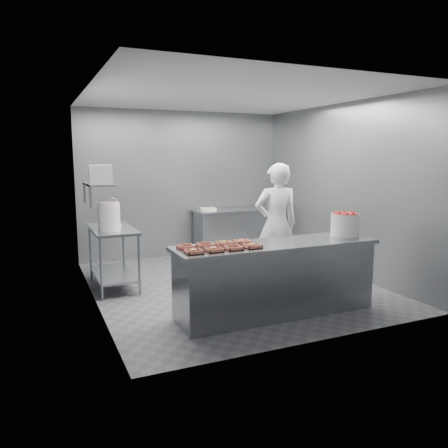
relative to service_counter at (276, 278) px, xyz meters
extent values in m
plane|color=#4C4C51|center=(0.00, 1.35, -0.45)|extent=(4.50, 4.50, 0.00)
plane|color=white|center=(0.00, 1.35, 2.35)|extent=(4.50, 4.50, 0.00)
cube|color=slate|center=(0.00, 3.60, 0.95)|extent=(4.00, 0.04, 2.80)
cube|color=slate|center=(-2.00, 1.35, 0.95)|extent=(0.04, 4.50, 2.80)
cube|color=slate|center=(2.00, 1.35, 0.95)|extent=(0.04, 4.50, 2.80)
cube|color=slate|center=(0.00, 0.00, 0.42)|extent=(2.60, 0.70, 0.05)
cube|color=slate|center=(0.00, 0.00, -0.03)|extent=(2.50, 0.64, 0.85)
cube|color=slate|center=(-1.65, 1.95, 0.43)|extent=(0.60, 1.20, 0.04)
cube|color=slate|center=(-1.65, 1.95, -0.25)|extent=(0.56, 1.15, 0.03)
cylinder|color=slate|center=(-1.91, 1.39, -0.01)|extent=(0.04, 0.04, 0.88)
cylinder|color=slate|center=(-1.39, 1.39, -0.01)|extent=(0.04, 0.04, 0.88)
cylinder|color=slate|center=(-1.91, 2.51, -0.01)|extent=(0.04, 0.04, 0.88)
cylinder|color=slate|center=(-1.39, 2.51, -0.01)|extent=(0.04, 0.04, 0.88)
cube|color=slate|center=(0.90, 3.25, 0.42)|extent=(1.50, 0.60, 0.05)
cube|color=slate|center=(0.90, 3.25, -0.03)|extent=(1.44, 0.55, 0.85)
cube|color=slate|center=(-1.82, 1.95, 1.10)|extent=(0.35, 0.90, 0.03)
cube|color=#A28063|center=(-1.13, -0.13, 0.47)|extent=(0.18, 0.18, 0.04)
cube|color=white|center=(-1.08, -0.12, 0.46)|extent=(0.10, 0.06, 0.00)
ellipsoid|color=#CA7D32|center=(-1.14, -0.13, 0.48)|extent=(0.10, 0.10, 0.05)
cube|color=#A28063|center=(-0.89, -0.13, 0.47)|extent=(0.18, 0.18, 0.04)
cube|color=white|center=(-0.84, -0.12, 0.46)|extent=(0.10, 0.06, 0.00)
ellipsoid|color=#CA7D32|center=(-0.90, -0.13, 0.48)|extent=(0.10, 0.10, 0.05)
cube|color=#A28063|center=(-0.65, -0.13, 0.47)|extent=(0.18, 0.18, 0.04)
cube|color=white|center=(-0.60, -0.12, 0.46)|extent=(0.10, 0.06, 0.00)
cube|color=#A28063|center=(-0.41, -0.13, 0.47)|extent=(0.18, 0.18, 0.04)
cube|color=white|center=(-0.36, -0.12, 0.46)|extent=(0.10, 0.06, 0.00)
ellipsoid|color=#CA7D32|center=(-0.42, -0.13, 0.48)|extent=(0.10, 0.10, 0.05)
cube|color=#A28063|center=(-1.13, 0.13, 0.47)|extent=(0.18, 0.18, 0.04)
cube|color=white|center=(-1.08, 0.15, 0.46)|extent=(0.10, 0.06, 0.00)
cube|color=#A28063|center=(-0.89, 0.13, 0.47)|extent=(0.18, 0.18, 0.04)
cube|color=white|center=(-0.84, 0.15, 0.46)|extent=(0.10, 0.06, 0.00)
cube|color=#A28063|center=(-0.65, 0.13, 0.47)|extent=(0.18, 0.18, 0.04)
cube|color=white|center=(-0.60, 0.15, 0.46)|extent=(0.10, 0.06, 0.00)
ellipsoid|color=#CA7D32|center=(-0.66, 0.13, 0.48)|extent=(0.10, 0.10, 0.05)
cube|color=#A28063|center=(-0.41, 0.13, 0.47)|extent=(0.18, 0.18, 0.04)
cube|color=white|center=(-0.36, 0.15, 0.46)|extent=(0.10, 0.06, 0.00)
ellipsoid|color=#CA7D32|center=(-0.42, 0.13, 0.48)|extent=(0.10, 0.10, 0.05)
imported|color=white|center=(0.68, 1.16, 0.47)|extent=(0.74, 0.56, 1.84)
cylinder|color=silver|center=(1.08, 0.06, 0.59)|extent=(0.37, 0.37, 0.30)
cylinder|color=red|center=(1.08, 0.06, 0.73)|extent=(0.35, 0.35, 0.04)
cylinder|color=silver|center=(-1.72, 1.74, 0.64)|extent=(0.31, 0.31, 0.39)
cylinder|color=#D66B8D|center=(-1.72, 1.74, 0.84)|extent=(0.29, 0.29, 0.02)
torus|color=slate|center=(-1.72, 1.74, 0.76)|extent=(0.33, 0.01, 0.33)
cylinder|color=silver|center=(-1.63, 2.09, 0.46)|extent=(0.32, 0.32, 0.02)
cube|color=#CCB28C|center=(-1.66, 2.39, 0.46)|extent=(0.16, 0.15, 0.02)
cube|color=gray|center=(-1.82, 1.71, 1.24)|extent=(0.34, 0.38, 0.26)
cube|color=silver|center=(0.39, 3.25, 0.48)|extent=(0.35, 0.29, 0.06)
camera|label=1|loc=(-2.70, -4.52, 1.50)|focal=35.00mm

